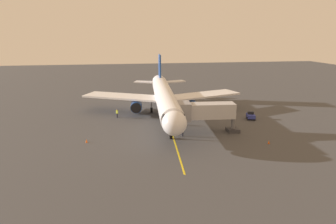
{
  "coord_description": "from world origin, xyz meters",
  "views": [
    {
      "loc": [
        8.77,
        58.03,
        16.3
      ],
      "look_at": [
        0.95,
        9.5,
        3.0
      ],
      "focal_mm": 30.67,
      "sensor_mm": 36.0,
      "label": 1
    }
  ],
  "objects_px": {
    "airplane": "(164,97)",
    "safety_cone_nose_left": "(87,141)",
    "tug_near_nose": "(251,116)",
    "ground_crew_marshaller": "(183,131)",
    "safety_cone_nose_right": "(269,142)",
    "ground_crew_loader": "(117,113)",
    "jet_bridge": "(201,112)",
    "ground_crew_wing_walker": "(172,120)"
  },
  "relations": [
    {
      "from": "jet_bridge",
      "to": "ground_crew_marshaller",
      "type": "distance_m",
      "value": 4.64
    },
    {
      "from": "ground_crew_wing_walker",
      "to": "ground_crew_loader",
      "type": "distance_m",
      "value": 12.19
    },
    {
      "from": "safety_cone_nose_right",
      "to": "jet_bridge",
      "type": "bearing_deg",
      "value": -36.64
    },
    {
      "from": "ground_crew_loader",
      "to": "safety_cone_nose_right",
      "type": "height_order",
      "value": "ground_crew_loader"
    },
    {
      "from": "jet_bridge",
      "to": "ground_crew_wing_walker",
      "type": "relative_size",
      "value": 6.72
    },
    {
      "from": "safety_cone_nose_left",
      "to": "safety_cone_nose_right",
      "type": "height_order",
      "value": "same"
    },
    {
      "from": "ground_crew_marshaller",
      "to": "ground_crew_wing_walker",
      "type": "distance_m",
      "value": 6.35
    },
    {
      "from": "tug_near_nose",
      "to": "safety_cone_nose_right",
      "type": "xyz_separation_m",
      "value": [
        3.03,
        13.09,
        -0.43
      ]
    },
    {
      "from": "ground_crew_marshaller",
      "to": "jet_bridge",
      "type": "bearing_deg",
      "value": -160.0
    },
    {
      "from": "ground_crew_marshaller",
      "to": "safety_cone_nose_left",
      "type": "distance_m",
      "value": 15.44
    },
    {
      "from": "jet_bridge",
      "to": "safety_cone_nose_right",
      "type": "height_order",
      "value": "jet_bridge"
    },
    {
      "from": "ground_crew_marshaller",
      "to": "safety_cone_nose_right",
      "type": "bearing_deg",
      "value": 156.32
    },
    {
      "from": "airplane",
      "to": "tug_near_nose",
      "type": "relative_size",
      "value": 15.42
    },
    {
      "from": "tug_near_nose",
      "to": "jet_bridge",
      "type": "bearing_deg",
      "value": 27.93
    },
    {
      "from": "ground_crew_loader",
      "to": "safety_cone_nose_right",
      "type": "bearing_deg",
      "value": 141.61
    },
    {
      "from": "ground_crew_marshaller",
      "to": "tug_near_nose",
      "type": "distance_m",
      "value": 17.25
    },
    {
      "from": "jet_bridge",
      "to": "ground_crew_loader",
      "type": "bearing_deg",
      "value": -39.45
    },
    {
      "from": "tug_near_nose",
      "to": "safety_cone_nose_left",
      "type": "height_order",
      "value": "tug_near_nose"
    },
    {
      "from": "airplane",
      "to": "tug_near_nose",
      "type": "bearing_deg",
      "value": 162.44
    },
    {
      "from": "ground_crew_loader",
      "to": "safety_cone_nose_left",
      "type": "xyz_separation_m",
      "value": [
        4.6,
        13.38,
        -0.61
      ]
    },
    {
      "from": "ground_crew_marshaller",
      "to": "safety_cone_nose_left",
      "type": "relative_size",
      "value": 3.11
    },
    {
      "from": "ground_crew_marshaller",
      "to": "tug_near_nose",
      "type": "height_order",
      "value": "ground_crew_marshaller"
    },
    {
      "from": "ground_crew_wing_walker",
      "to": "tug_near_nose",
      "type": "distance_m",
      "value": 16.14
    },
    {
      "from": "tug_near_nose",
      "to": "ground_crew_marshaller",
      "type": "bearing_deg",
      "value": 26.26
    },
    {
      "from": "ground_crew_wing_walker",
      "to": "safety_cone_nose_right",
      "type": "relative_size",
      "value": 3.11
    },
    {
      "from": "safety_cone_nose_right",
      "to": "tug_near_nose",
      "type": "bearing_deg",
      "value": -103.02
    },
    {
      "from": "ground_crew_loader",
      "to": "safety_cone_nose_left",
      "type": "distance_m",
      "value": 14.16
    },
    {
      "from": "airplane",
      "to": "jet_bridge",
      "type": "distance_m",
      "value": 12.5
    },
    {
      "from": "jet_bridge",
      "to": "ground_crew_marshaller",
      "type": "relative_size",
      "value": 6.72
    },
    {
      "from": "airplane",
      "to": "jet_bridge",
      "type": "height_order",
      "value": "airplane"
    },
    {
      "from": "jet_bridge",
      "to": "safety_cone_nose_left",
      "type": "distance_m",
      "value": 19.24
    },
    {
      "from": "ground_crew_wing_walker",
      "to": "safety_cone_nose_right",
      "type": "bearing_deg",
      "value": 137.95
    },
    {
      "from": "tug_near_nose",
      "to": "ground_crew_loader",
      "type": "bearing_deg",
      "value": -11.49
    },
    {
      "from": "airplane",
      "to": "safety_cone_nose_left",
      "type": "height_order",
      "value": "airplane"
    },
    {
      "from": "airplane",
      "to": "ground_crew_wing_walker",
      "type": "height_order",
      "value": "airplane"
    },
    {
      "from": "airplane",
      "to": "ground_crew_wing_walker",
      "type": "bearing_deg",
      "value": 94.45
    },
    {
      "from": "ground_crew_marshaller",
      "to": "safety_cone_nose_left",
      "type": "bearing_deg",
      "value": 1.51
    },
    {
      "from": "jet_bridge",
      "to": "airplane",
      "type": "bearing_deg",
      "value": -68.63
    },
    {
      "from": "safety_cone_nose_left",
      "to": "safety_cone_nose_right",
      "type": "bearing_deg",
      "value": 169.73
    },
    {
      "from": "ground_crew_loader",
      "to": "tug_near_nose",
      "type": "xyz_separation_m",
      "value": [
        -26.29,
        5.34,
        -0.18
      ]
    },
    {
      "from": "ground_crew_marshaller",
      "to": "ground_crew_loader",
      "type": "distance_m",
      "value": 16.9
    },
    {
      "from": "jet_bridge",
      "to": "ground_crew_loader",
      "type": "relative_size",
      "value": 6.72
    }
  ]
}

